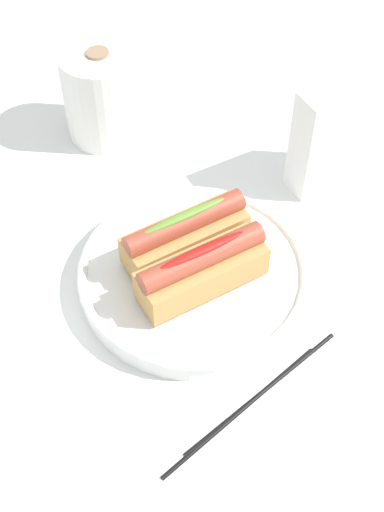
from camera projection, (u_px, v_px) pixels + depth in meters
ground_plane at (197, 289)px, 0.83m from camera, size 2.40×2.40×0.00m
serving_bowl at (192, 275)px, 0.82m from camera, size 0.27×0.27×0.03m
hotdog_front at (202, 269)px, 0.77m from camera, size 0.16×0.08×0.06m
hotdog_back at (182, 235)px, 0.80m from camera, size 0.16×0.08×0.06m
paper_towel_roll at (103, 94)px, 0.96m from camera, size 0.11×0.11×0.13m
napkin_box at (334, 136)px, 0.89m from camera, size 0.12×0.06×0.15m
chopstick_near at (263, 391)px, 0.74m from camera, size 0.21×0.08×0.01m
chopstick_far at (242, 409)px, 0.72m from camera, size 0.21×0.09×0.01m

